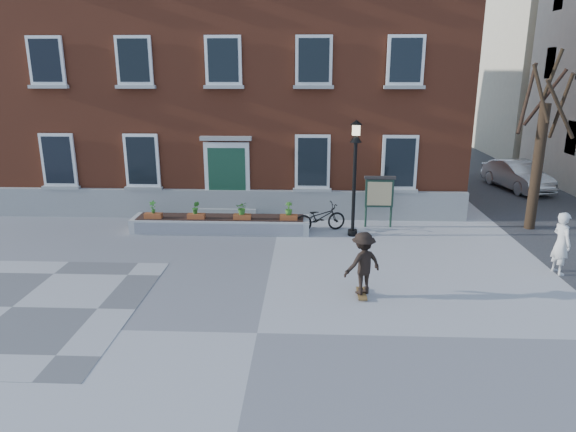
{
  "coord_description": "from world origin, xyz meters",
  "views": [
    {
      "loc": [
        1.09,
        -9.92,
        5.48
      ],
      "look_at": [
        0.5,
        4.0,
        1.5
      ],
      "focal_mm": 32.0,
      "sensor_mm": 36.0,
      "label": 1
    }
  ],
  "objects_px": {
    "notice_board": "(379,193)",
    "skateboarder": "(363,263)",
    "bicycle": "(320,217)",
    "bystander": "(561,243)",
    "parked_car": "(517,175)",
    "lamp_post": "(355,162)"
  },
  "relations": [
    {
      "from": "notice_board",
      "to": "skateboarder",
      "type": "relative_size",
      "value": 1.12
    },
    {
      "from": "bicycle",
      "to": "bystander",
      "type": "relative_size",
      "value": 1.07
    },
    {
      "from": "parked_car",
      "to": "lamp_post",
      "type": "relative_size",
      "value": 1.05
    },
    {
      "from": "notice_board",
      "to": "bystander",
      "type": "bearing_deg",
      "value": -43.16
    },
    {
      "from": "parked_car",
      "to": "skateboarder",
      "type": "distance_m",
      "value": 14.92
    },
    {
      "from": "bystander",
      "to": "lamp_post",
      "type": "height_order",
      "value": "lamp_post"
    },
    {
      "from": "bystander",
      "to": "notice_board",
      "type": "height_order",
      "value": "notice_board"
    },
    {
      "from": "parked_car",
      "to": "bicycle",
      "type": "bearing_deg",
      "value": -155.2
    },
    {
      "from": "bystander",
      "to": "notice_board",
      "type": "distance_m",
      "value": 6.13
    },
    {
      "from": "bicycle",
      "to": "bystander",
      "type": "height_order",
      "value": "bystander"
    },
    {
      "from": "parked_car",
      "to": "lamp_post",
      "type": "bearing_deg",
      "value": -149.87
    },
    {
      "from": "lamp_post",
      "to": "parked_car",
      "type": "bearing_deg",
      "value": 41.57
    },
    {
      "from": "bicycle",
      "to": "lamp_post",
      "type": "xyz_separation_m",
      "value": [
        1.12,
        -0.46,
        2.05
      ]
    },
    {
      "from": "lamp_post",
      "to": "skateboarder",
      "type": "relative_size",
      "value": 2.35
    },
    {
      "from": "skateboarder",
      "to": "bicycle",
      "type": "bearing_deg",
      "value": 100.21
    },
    {
      "from": "bicycle",
      "to": "notice_board",
      "type": "height_order",
      "value": "notice_board"
    },
    {
      "from": "lamp_post",
      "to": "notice_board",
      "type": "distance_m",
      "value": 1.91
    },
    {
      "from": "notice_board",
      "to": "bicycle",
      "type": "bearing_deg",
      "value": -165.36
    },
    {
      "from": "bystander",
      "to": "skateboarder",
      "type": "bearing_deg",
      "value": 96.06
    },
    {
      "from": "bystander",
      "to": "skateboarder",
      "type": "distance_m",
      "value": 5.87
    },
    {
      "from": "skateboarder",
      "to": "lamp_post",
      "type": "bearing_deg",
      "value": 88.22
    },
    {
      "from": "bystander",
      "to": "skateboarder",
      "type": "height_order",
      "value": "bystander"
    }
  ]
}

